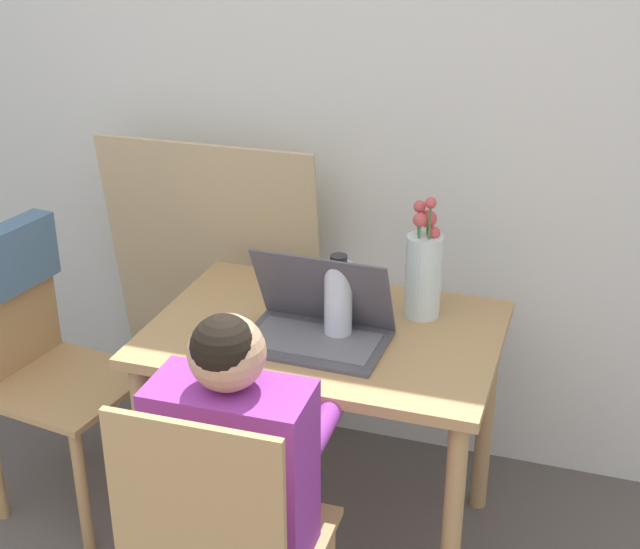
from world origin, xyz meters
name	(u,v)px	position (x,y,z in m)	size (l,w,h in m)	color
wall_back	(321,83)	(0.00, 2.23, 1.25)	(6.40, 0.05, 2.50)	silver
dining_table	(325,363)	(0.20, 1.63, 0.60)	(0.95, 0.67, 0.71)	tan
chair_spare	(29,326)	(-0.71, 1.56, 0.60)	(0.48, 0.45, 0.90)	tan
person_seated	(241,461)	(0.18, 1.09, 0.64)	(0.36, 0.43, 1.04)	purple
laptop	(318,320)	(0.21, 1.57, 0.76)	(0.38, 0.27, 0.24)	#4C4C51
flower_vase	(424,270)	(0.44, 1.80, 0.85)	(0.10, 0.10, 0.36)	silver
water_bottle	(338,299)	(0.25, 1.60, 0.82)	(0.08, 0.08, 0.24)	silver
cardboard_panel	(218,291)	(-0.33, 2.09, 0.54)	(0.75, 0.17, 1.08)	tan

